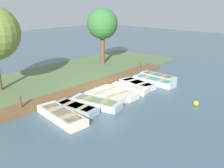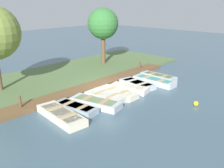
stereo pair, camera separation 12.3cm
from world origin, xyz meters
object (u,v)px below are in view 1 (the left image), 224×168
object	(u,v)px
rowboat_4	(118,93)
mooring_post_near	(20,103)
rowboat_0	(62,115)
rowboat_7	(154,81)
rowboat_2	(96,103)
rowboat_8	(158,77)
mooring_post_far	(140,66)
buoy	(196,103)
rowboat_1	(76,108)
rowboat_5	(129,88)
rowboat_6	(137,84)
park_tree_left	(102,24)
rowboat_3	(106,97)

from	to	relation	value
rowboat_4	mooring_post_near	size ratio (longest dim) A/B	3.03
rowboat_0	rowboat_7	distance (m)	8.63
mooring_post_near	rowboat_0	bearing A→B (deg)	20.54
rowboat_2	rowboat_8	bearing A→B (deg)	78.28
rowboat_0	rowboat_7	world-z (taller)	rowboat_0
mooring_post_far	buoy	xyz separation A→B (m)	(7.27, -4.06, -0.34)
rowboat_1	rowboat_5	size ratio (longest dim) A/B	1.01
rowboat_0	rowboat_8	world-z (taller)	rowboat_8
rowboat_2	rowboat_7	bearing A→B (deg)	75.21
rowboat_8	buoy	size ratio (longest dim) A/B	9.84
mooring_post_near	rowboat_7	bearing A→B (deg)	73.08
rowboat_4	buoy	size ratio (longest dim) A/B	9.57
rowboat_7	rowboat_8	distance (m)	1.22
rowboat_1	rowboat_6	world-z (taller)	rowboat_1
mooring_post_far	rowboat_0	bearing A→B (deg)	-76.46
rowboat_2	park_tree_left	size ratio (longest dim) A/B	0.61
rowboat_0	rowboat_7	xyz separation A→B (m)	(0.33, 8.63, -0.00)
rowboat_8	park_tree_left	size ratio (longest dim) A/B	0.54
mooring_post_far	mooring_post_near	bearing A→B (deg)	-90.00
rowboat_5	rowboat_7	bearing A→B (deg)	69.51
park_tree_left	rowboat_0	bearing A→B (deg)	-56.38
mooring_post_near	mooring_post_far	bearing A→B (deg)	90.00
rowboat_3	buoy	size ratio (longest dim) A/B	9.13
rowboat_5	buoy	world-z (taller)	rowboat_5
rowboat_8	mooring_post_far	xyz separation A→B (m)	(-2.57, 0.94, 0.28)
rowboat_4	buoy	bearing A→B (deg)	21.23
rowboat_3	rowboat_6	world-z (taller)	rowboat_3
mooring_post_near	rowboat_4	bearing A→B (deg)	66.47
rowboat_8	rowboat_7	bearing A→B (deg)	-71.37
rowboat_3	rowboat_4	distance (m)	1.12
rowboat_2	buoy	world-z (taller)	rowboat_2
rowboat_2	buoy	bearing A→B (deg)	29.62
rowboat_1	mooring_post_near	bearing A→B (deg)	-144.39
rowboat_5	rowboat_7	distance (m)	2.65
rowboat_1	rowboat_3	bearing A→B (deg)	80.21
rowboat_1	park_tree_left	bearing A→B (deg)	118.83
rowboat_6	rowboat_8	xyz separation A→B (m)	(0.23, 2.56, 0.03)
rowboat_4	buoy	xyz separation A→B (m)	(4.76, 1.89, -0.04)
rowboat_2	rowboat_3	size ratio (longest dim) A/B	1.21
park_tree_left	rowboat_2	bearing A→B (deg)	-48.20
rowboat_0	park_tree_left	distance (m)	12.99
rowboat_1	rowboat_8	world-z (taller)	rowboat_8
rowboat_0	rowboat_3	bearing A→B (deg)	97.67
rowboat_0	rowboat_2	size ratio (longest dim) A/B	1.06
rowboat_2	rowboat_0	bearing A→B (deg)	-105.96
rowboat_6	mooring_post_far	xyz separation A→B (m)	(-2.33, 3.51, 0.31)
rowboat_6	rowboat_8	distance (m)	2.58
rowboat_0	rowboat_2	xyz separation A→B (m)	(0.13, 2.50, -0.00)
rowboat_3	rowboat_4	size ratio (longest dim) A/B	0.95
rowboat_2	rowboat_4	bearing A→B (deg)	82.38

